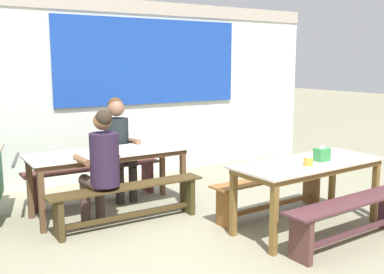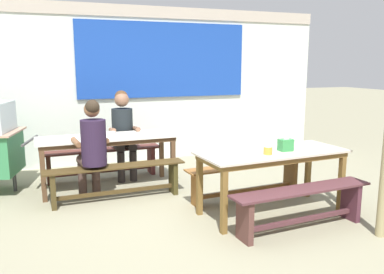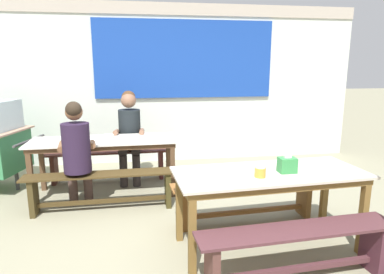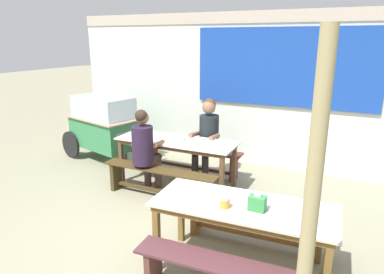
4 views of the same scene
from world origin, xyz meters
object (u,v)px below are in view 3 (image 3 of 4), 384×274
at_px(soup_bowl, 108,137).
at_px(dining_table_near, 269,179).
at_px(dining_table_far, 104,145).
at_px(bench_near_front, 297,247).
at_px(bench_far_front, 103,187).
at_px(bench_far_back, 109,160).
at_px(person_left_back_turned, 77,150).
at_px(person_center_facing, 130,130).
at_px(tissue_box, 287,165).
at_px(bench_near_back, 246,196).
at_px(condiment_jar, 260,172).

bearing_deg(soup_bowl, dining_table_near, -46.58).
xyz_separation_m(dining_table_far, bench_near_front, (1.66, -2.17, -0.37)).
xyz_separation_m(dining_table_far, bench_far_front, (0.01, -0.54, -0.38)).
bearing_deg(bench_far_front, dining_table_far, 91.16).
xyz_separation_m(bench_far_back, person_left_back_turned, (-0.25, -1.03, 0.42)).
distance_m(bench_far_back, soup_bowl, 0.69).
bearing_deg(dining_table_far, bench_far_front, -88.84).
distance_m(bench_far_front, person_left_back_turned, 0.52).
height_order(person_center_facing, tissue_box, person_center_facing).
bearing_deg(bench_near_back, bench_far_front, 161.10).
bearing_deg(person_left_back_turned, bench_near_front, -41.26).
xyz_separation_m(bench_far_back, condiment_jar, (1.49, -2.30, 0.48)).
height_order(bench_far_front, soup_bowl, soup_bowl).
height_order(bench_far_front, bench_near_front, same).
bearing_deg(bench_near_front, bench_near_back, 93.57).
bearing_deg(dining_table_far, person_center_facing, 57.15).
distance_m(dining_table_near, bench_far_back, 2.74).
distance_m(dining_table_near, bench_near_front, 0.66).
xyz_separation_m(dining_table_far, bench_near_back, (1.59, -1.08, -0.38)).
bearing_deg(tissue_box, person_center_facing, 123.98).
relative_size(dining_table_near, person_center_facing, 1.33).
bearing_deg(person_left_back_turned, dining_table_near, -31.19).
bearing_deg(condiment_jar, dining_table_far, 130.21).
relative_size(dining_table_far, soup_bowl, 13.17).
bearing_deg(bench_near_back, bench_near_front, -86.43).
bearing_deg(soup_bowl, tissue_box, -44.84).
bearing_deg(person_center_facing, bench_far_front, -106.44).
bearing_deg(dining_table_near, bench_near_back, 93.57).
bearing_deg(dining_table_near, soup_bowl, 133.42).
relative_size(dining_table_near, bench_near_front, 1.08).
height_order(dining_table_far, bench_near_back, dining_table_far).
relative_size(bench_far_back, bench_far_front, 1.00).
xyz_separation_m(dining_table_near, bench_far_front, (-1.61, 1.08, -0.38)).
bearing_deg(bench_near_front, dining_table_far, 127.44).
relative_size(person_center_facing, condiment_jar, 13.32).
distance_m(dining_table_far, bench_near_back, 1.96).
bearing_deg(person_left_back_turned, tissue_box, -30.30).
height_order(dining_table_far, soup_bowl, soup_bowl).
bearing_deg(bench_near_front, bench_far_front, 135.42).
relative_size(person_center_facing, tissue_box, 8.34).
relative_size(dining_table_far, condiment_jar, 18.98).
bearing_deg(bench_near_back, bench_far_back, 134.58).
distance_m(dining_table_near, bench_near_back, 0.66).
relative_size(bench_near_back, person_center_facing, 1.25).
bearing_deg(tissue_box, dining_table_near, 162.96).
bearing_deg(condiment_jar, tissue_box, 16.78).
xyz_separation_m(dining_table_near, condiment_jar, (-0.14, -0.13, 0.12)).
height_order(person_left_back_turned, condiment_jar, person_left_back_turned).
height_order(dining_table_near, condiment_jar, condiment_jar).
relative_size(bench_far_front, tissue_box, 11.18).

